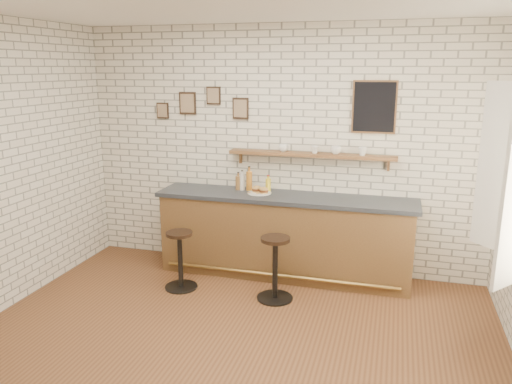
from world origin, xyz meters
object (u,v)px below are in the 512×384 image
sandwich_plate (259,193)px  bar_stool_right (275,266)px  bitters_bottle_white (242,182)px  shelf_cup_c (336,150)px  bar_counter (284,236)px  bar_stool_left (180,258)px  ciabatta_sandwich (260,190)px  shelf_cup_a (284,148)px  shelf_cup_b (315,150)px  bitters_bottle_brown (238,183)px  bitters_bottle_amber (249,181)px  shelf_cup_d (362,151)px  condiment_bottle_yellow (268,185)px

sandwich_plate → bar_stool_right: sandwich_plate is taller
bitters_bottle_white → shelf_cup_c: 1.21m
bar_counter → bitters_bottle_white: 0.84m
bar_stool_left → ciabatta_sandwich: bearing=43.2°
shelf_cup_a → shelf_cup_b: 0.38m
bar_stool_right → shelf_cup_a: bearing=97.8°
ciabatta_sandwich → bar_stool_left: size_ratio=0.35×
bitters_bottle_brown → bitters_bottle_amber: bearing=-0.0°
bitters_bottle_amber → bar_stool_right: size_ratio=0.43×
ciabatta_sandwich → shelf_cup_c: size_ratio=2.01×
sandwich_plate → shelf_cup_b: shelf_cup_b is taller
bitters_bottle_brown → bitters_bottle_white: bitters_bottle_white is taller
bar_counter → bitters_bottle_amber: 0.80m
sandwich_plate → shelf_cup_d: shelf_cup_d is taller
bitters_bottle_brown → shelf_cup_c: (1.18, 0.08, 0.45)m
ciabatta_sandwich → condiment_bottle_yellow: (0.07, 0.11, 0.04)m
shelf_cup_a → bar_stool_right: bearing=-107.5°
sandwich_plate → ciabatta_sandwich: 0.04m
ciabatta_sandwich → bitters_bottle_white: 0.29m
shelf_cup_c → shelf_cup_d: same height
bitters_bottle_amber → bar_stool_left: bearing=-125.4°
condiment_bottle_yellow → shelf_cup_b: size_ratio=2.21×
bar_stool_left → shelf_cup_b: bearing=33.2°
bar_stool_left → shelf_cup_c: bearing=29.0°
bar_counter → bitters_bottle_white: bearing=167.7°
bar_stool_right → shelf_cup_a: size_ratio=6.16×
shelf_cup_c → shelf_cup_b: bearing=109.6°
ciabatta_sandwich → condiment_bottle_yellow: 0.14m
shelf_cup_b → shelf_cup_c: 0.25m
bar_stool_left → bar_stool_right: size_ratio=0.95×
shelf_cup_d → bitters_bottle_amber: bearing=-167.0°
bar_stool_left → shelf_cup_c: size_ratio=5.69×
shelf_cup_b → shelf_cup_d: (0.55, 0.00, 0.00)m
sandwich_plate → bitters_bottle_amber: 0.23m
sandwich_plate → shelf_cup_c: (0.88, 0.19, 0.53)m
bitters_bottle_brown → shelf_cup_a: shelf_cup_a is taller
bitters_bottle_amber → condiment_bottle_yellow: (0.24, 0.00, -0.04)m
bitters_bottle_white → shelf_cup_b: size_ratio=2.67×
bitters_bottle_white → shelf_cup_b: 0.98m
bitters_bottle_white → shelf_cup_a: 0.67m
condiment_bottle_yellow → shelf_cup_d: shelf_cup_d is taller
shelf_cup_a → bar_stool_left: bearing=-163.2°
bar_stool_right → bitters_bottle_brown: bearing=130.0°
shelf_cup_b → shelf_cup_c: shelf_cup_c is taller
bitters_bottle_brown → bar_stool_left: (-0.44, -0.82, -0.74)m
shelf_cup_a → shelf_cup_d: size_ratio=1.15×
ciabatta_sandwich → shelf_cup_d: bearing=9.1°
shelf_cup_c → shelf_cup_d: size_ratio=1.18×
condiment_bottle_yellow → shelf_cup_b: 0.71m
bar_counter → shelf_cup_d: size_ratio=30.60×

